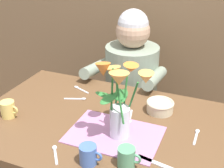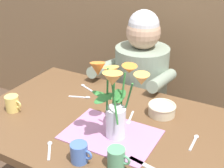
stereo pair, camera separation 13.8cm
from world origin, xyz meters
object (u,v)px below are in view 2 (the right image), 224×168
at_px(ceramic_bowl, 162,109).
at_px(seated_person, 140,96).
at_px(ceramic_mug, 117,158).
at_px(flower_vase, 117,99).
at_px(dinner_knife, 150,168).
at_px(coffee_cup, 80,153).
at_px(tea_cup, 13,103).

bearing_deg(ceramic_bowl, seated_person, 124.90).
xyz_separation_m(seated_person, ceramic_bowl, (0.30, -0.42, 0.21)).
relative_size(ceramic_bowl, ceramic_mug, 1.46).
height_order(seated_person, flower_vase, seated_person).
relative_size(flower_vase, dinner_knife, 1.90).
distance_m(ceramic_bowl, ceramic_mug, 0.43).
height_order(coffee_cup, tea_cup, same).
distance_m(ceramic_mug, tea_cup, 0.65).
distance_m(ceramic_bowl, tea_cup, 0.73).
distance_m(seated_person, dinner_knife, 0.91).
distance_m(ceramic_bowl, coffee_cup, 0.50).
distance_m(ceramic_mug, coffee_cup, 0.15).
bearing_deg(dinner_knife, tea_cup, -174.43).
relative_size(flower_vase, ceramic_mug, 3.89).
bearing_deg(dinner_knife, ceramic_mug, -146.42).
xyz_separation_m(ceramic_mug, coffee_cup, (-0.14, -0.04, 0.00)).
distance_m(seated_person, ceramic_mug, 0.93).
distance_m(flower_vase, ceramic_mug, 0.24).
relative_size(seated_person, ceramic_mug, 12.20).
bearing_deg(dinner_knife, seated_person, 126.17).
height_order(seated_person, ceramic_bowl, seated_person).
bearing_deg(dinner_knife, ceramic_bowl, 114.67).
bearing_deg(coffee_cup, dinner_knife, 20.01).
height_order(ceramic_bowl, dinner_knife, ceramic_bowl).
bearing_deg(ceramic_bowl, ceramic_mug, -92.27).
xyz_separation_m(dinner_knife, tea_cup, (-0.76, 0.06, 0.04)).
relative_size(flower_vase, ceramic_bowl, 2.66).
height_order(ceramic_mug, tea_cup, same).
bearing_deg(ceramic_mug, tea_cup, 170.27).
relative_size(dinner_knife, ceramic_mug, 2.04).
bearing_deg(seated_person, coffee_cup, -84.54).
height_order(dinner_knife, ceramic_mug, ceramic_mug).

